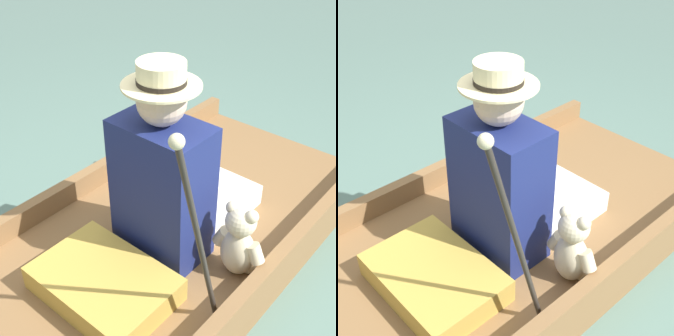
% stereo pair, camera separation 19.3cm
% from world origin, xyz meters
% --- Properties ---
extents(ground_plane, '(16.00, 16.00, 0.00)m').
position_xyz_m(ground_plane, '(0.00, 0.00, 0.00)').
color(ground_plane, slate).
extents(punt_boat, '(1.13, 2.47, 0.25)m').
position_xyz_m(punt_boat, '(0.00, 0.00, 0.08)').
color(punt_boat, brown).
rests_on(punt_boat, ground_plane).
extents(seat_cushion, '(0.55, 0.39, 0.11)m').
position_xyz_m(seat_cushion, '(0.06, -0.37, 0.19)').
color(seat_cushion, '#B7933D').
rests_on(seat_cushion, punt_boat).
extents(seated_person, '(0.40, 0.72, 0.88)m').
position_xyz_m(seated_person, '(0.06, 0.06, 0.46)').
color(seated_person, white).
rests_on(seated_person, punt_boat).
extents(teddy_bear, '(0.25, 0.15, 0.35)m').
position_xyz_m(teddy_bear, '(0.40, 0.08, 0.30)').
color(teddy_bear, beige).
rests_on(teddy_bear, punt_boat).
extents(wine_glass, '(0.08, 0.08, 0.08)m').
position_xyz_m(wine_glass, '(-0.28, 0.38, 0.19)').
color(wine_glass, silver).
rests_on(wine_glass, punt_boat).
extents(walking_cane, '(0.04, 0.28, 0.92)m').
position_xyz_m(walking_cane, '(0.46, -0.31, 0.67)').
color(walking_cane, '#2D2823').
rests_on(walking_cane, punt_boat).
extents(champagne_bottle, '(0.07, 0.07, 0.28)m').
position_xyz_m(champagne_bottle, '(-0.43, 0.58, 0.27)').
color(champagne_bottle, '#1E4723').
rests_on(champagne_bottle, punt_boat).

